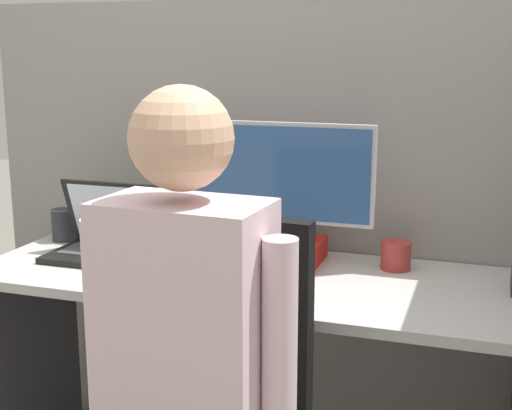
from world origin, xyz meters
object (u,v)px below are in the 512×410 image
(laptop, at_px, (108,243))
(person, at_px, (179,369))
(pen_cup, at_px, (63,225))
(paper_box, at_px, (276,252))
(carrot_toy, at_px, (181,275))
(coffee_mug, at_px, (396,255))
(monitor, at_px, (276,179))

(laptop, distance_m, person, 0.97)
(laptop, relative_size, pen_cup, 3.14)
(paper_box, distance_m, carrot_toy, 0.35)
(carrot_toy, distance_m, person, 0.65)
(paper_box, distance_m, coffee_mug, 0.38)
(carrot_toy, xyz_separation_m, person, (0.27, -0.60, 0.01))
(coffee_mug, relative_size, pen_cup, 0.82)
(paper_box, bearing_deg, pen_cup, 179.09)
(carrot_toy, xyz_separation_m, coffee_mug, (0.57, 0.34, 0.02))
(laptop, bearing_deg, person, -51.66)
(paper_box, relative_size, person, 0.21)
(carrot_toy, bearing_deg, person, -65.78)
(paper_box, distance_m, laptop, 0.55)
(person, height_order, coffee_mug, person)
(carrot_toy, bearing_deg, laptop, 153.50)
(carrot_toy, height_order, coffee_mug, coffee_mug)
(carrot_toy, relative_size, pen_cup, 1.12)
(monitor, xyz_separation_m, pen_cup, (-0.79, 0.01, -0.21))
(monitor, relative_size, laptop, 1.74)
(monitor, distance_m, pen_cup, 0.82)
(monitor, height_order, coffee_mug, monitor)
(monitor, height_order, carrot_toy, monitor)
(person, bearing_deg, coffee_mug, 71.82)
(paper_box, relative_size, monitor, 0.46)
(monitor, bearing_deg, laptop, -167.06)
(monitor, relative_size, person, 0.46)
(person, relative_size, coffee_mug, 14.50)
(paper_box, height_order, pen_cup, pen_cup)
(paper_box, xyz_separation_m, monitor, (-0.00, 0.00, 0.23))
(monitor, relative_size, coffee_mug, 6.67)
(monitor, height_order, laptop, monitor)
(person, bearing_deg, pen_cup, 133.77)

